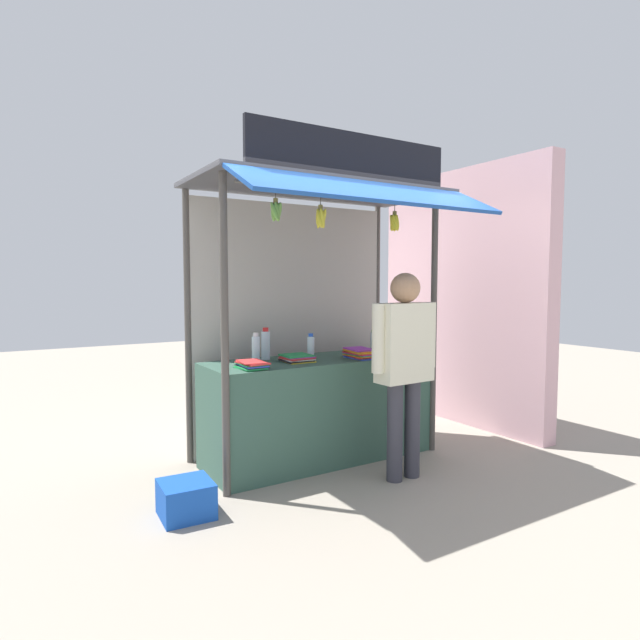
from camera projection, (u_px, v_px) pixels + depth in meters
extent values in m
plane|color=#9E9384|center=(320.00, 458.00, 4.84)|extent=(20.00, 20.00, 0.00)
cube|color=#385B4C|center=(320.00, 409.00, 4.81)|extent=(2.09, 0.71, 0.92)
cylinder|color=#4C4742|center=(225.00, 337.00, 3.90)|extent=(0.06, 0.06, 2.42)
cylinder|color=#4C4742|center=(434.00, 325.00, 5.00)|extent=(0.06, 0.06, 2.42)
cylinder|color=#4C4742|center=(188.00, 328.00, 4.65)|extent=(0.06, 0.06, 2.42)
cylinder|color=#4C4742|center=(377.00, 319.00, 5.74)|extent=(0.06, 0.06, 2.42)
cube|color=#B7B2A8|center=(292.00, 326.00, 5.20)|extent=(2.05, 0.04, 2.37)
cube|color=#3F3F44|center=(321.00, 189.00, 4.65)|extent=(2.29, 1.08, 0.04)
cube|color=#194799|center=(376.00, 191.00, 3.99)|extent=(2.25, 0.51, 0.26)
cube|color=black|center=(353.00, 155.00, 4.22)|extent=(1.88, 0.04, 0.35)
cylinder|color=#59544C|center=(349.00, 193.00, 4.28)|extent=(1.99, 0.02, 0.02)
cylinder|color=silver|center=(256.00, 349.00, 4.56)|extent=(0.07, 0.07, 0.22)
cylinder|color=white|center=(256.00, 335.00, 4.55)|extent=(0.05, 0.05, 0.03)
cylinder|color=silver|center=(373.00, 342.00, 5.19)|extent=(0.06, 0.06, 0.20)
cylinder|color=#198C33|center=(374.00, 331.00, 5.18)|extent=(0.04, 0.04, 0.03)
cylinder|color=silver|center=(311.00, 348.00, 4.74)|extent=(0.06, 0.06, 0.20)
cylinder|color=blue|center=(311.00, 335.00, 4.73)|extent=(0.04, 0.04, 0.03)
cylinder|color=silver|center=(266.00, 345.00, 4.71)|extent=(0.08, 0.08, 0.25)
cylinder|color=red|center=(266.00, 329.00, 4.70)|extent=(0.05, 0.05, 0.03)
cube|color=blue|center=(361.00, 358.00, 4.79)|extent=(0.21, 0.29, 0.01)
cube|color=red|center=(361.00, 356.00, 4.80)|extent=(0.22, 0.30, 0.01)
cube|color=orange|center=(360.00, 355.00, 4.79)|extent=(0.20, 0.29, 0.01)
cube|color=green|center=(361.00, 354.00, 4.80)|extent=(0.21, 0.30, 0.01)
cube|color=purple|center=(361.00, 354.00, 4.80)|extent=(0.22, 0.31, 0.01)
cube|color=red|center=(360.00, 353.00, 4.79)|extent=(0.20, 0.29, 0.01)
cube|color=yellow|center=(361.00, 351.00, 4.79)|extent=(0.22, 0.30, 0.01)
cube|color=orange|center=(360.00, 351.00, 4.78)|extent=(0.20, 0.29, 0.01)
cube|color=purple|center=(360.00, 349.00, 4.79)|extent=(0.23, 0.31, 0.01)
cube|color=green|center=(251.00, 368.00, 4.22)|extent=(0.20, 0.28, 0.01)
cube|color=green|center=(251.00, 367.00, 4.21)|extent=(0.19, 0.27, 0.01)
cube|color=black|center=(252.00, 366.00, 4.23)|extent=(0.20, 0.27, 0.01)
cube|color=blue|center=(252.00, 365.00, 4.22)|extent=(0.19, 0.27, 0.01)
cube|color=green|center=(251.00, 364.00, 4.22)|extent=(0.19, 0.27, 0.01)
cube|color=red|center=(253.00, 363.00, 4.21)|extent=(0.21, 0.28, 0.01)
cube|color=red|center=(251.00, 362.00, 4.21)|extent=(0.21, 0.28, 0.01)
cube|color=blue|center=(397.00, 355.00, 4.99)|extent=(0.18, 0.26, 0.01)
cube|color=purple|center=(396.00, 354.00, 4.97)|extent=(0.17, 0.25, 0.01)
cube|color=black|center=(397.00, 352.00, 4.97)|extent=(0.17, 0.25, 0.01)
cube|color=orange|center=(398.00, 351.00, 4.97)|extent=(0.18, 0.25, 0.01)
cube|color=orange|center=(396.00, 350.00, 4.98)|extent=(0.17, 0.25, 0.01)
cube|color=red|center=(397.00, 349.00, 4.96)|extent=(0.16, 0.25, 0.01)
cube|color=yellow|center=(396.00, 347.00, 4.97)|extent=(0.17, 0.25, 0.01)
cube|color=yellow|center=(298.00, 361.00, 4.59)|extent=(0.25, 0.24, 0.01)
cube|color=black|center=(296.00, 360.00, 4.58)|extent=(0.24, 0.24, 0.01)
cube|color=white|center=(298.00, 359.00, 4.60)|extent=(0.25, 0.25, 0.01)
cube|color=red|center=(297.00, 358.00, 4.59)|extent=(0.26, 0.26, 0.01)
cube|color=red|center=(298.00, 357.00, 4.59)|extent=(0.25, 0.24, 0.01)
cube|color=purple|center=(298.00, 356.00, 4.59)|extent=(0.26, 0.26, 0.01)
cube|color=green|center=(296.00, 355.00, 4.59)|extent=(0.25, 0.24, 0.01)
cylinder|color=#332D23|center=(395.00, 205.00, 4.54)|extent=(0.01, 0.01, 0.10)
cylinder|color=olive|center=(395.00, 214.00, 4.54)|extent=(0.04, 0.04, 0.04)
ellipsoid|color=gold|center=(396.00, 223.00, 4.56)|extent=(0.04, 0.07, 0.15)
ellipsoid|color=gold|center=(394.00, 223.00, 4.57)|extent=(0.08, 0.07, 0.15)
ellipsoid|color=gold|center=(393.00, 223.00, 4.56)|extent=(0.07, 0.05, 0.15)
ellipsoid|color=gold|center=(392.00, 223.00, 4.55)|extent=(0.06, 0.07, 0.15)
ellipsoid|color=gold|center=(393.00, 222.00, 4.53)|extent=(0.06, 0.08, 0.15)
ellipsoid|color=gold|center=(395.00, 223.00, 4.53)|extent=(0.08, 0.05, 0.15)
ellipsoid|color=gold|center=(397.00, 223.00, 4.54)|extent=(0.07, 0.06, 0.15)
cylinder|color=#332D23|center=(320.00, 198.00, 4.14)|extent=(0.01, 0.01, 0.10)
cylinder|color=olive|center=(320.00, 207.00, 4.15)|extent=(0.04, 0.04, 0.04)
ellipsoid|color=yellow|center=(323.00, 218.00, 4.17)|extent=(0.04, 0.09, 0.16)
ellipsoid|color=yellow|center=(320.00, 219.00, 4.17)|extent=(0.07, 0.05, 0.16)
ellipsoid|color=yellow|center=(318.00, 218.00, 4.15)|extent=(0.05, 0.07, 0.16)
ellipsoid|color=yellow|center=(319.00, 218.00, 4.14)|extent=(0.05, 0.07, 0.16)
ellipsoid|color=yellow|center=(322.00, 218.00, 4.14)|extent=(0.07, 0.05, 0.16)
cylinder|color=#332D23|center=(276.00, 193.00, 3.94)|extent=(0.01, 0.01, 0.08)
cylinder|color=olive|center=(276.00, 201.00, 3.94)|extent=(0.04, 0.04, 0.04)
ellipsoid|color=#6AA140|center=(279.00, 212.00, 3.96)|extent=(0.04, 0.09, 0.15)
ellipsoid|color=#6AA140|center=(276.00, 212.00, 3.96)|extent=(0.07, 0.06, 0.15)
ellipsoid|color=#6AA140|center=(274.00, 212.00, 3.95)|extent=(0.05, 0.07, 0.15)
ellipsoid|color=#6AA140|center=(274.00, 211.00, 3.92)|extent=(0.08, 0.08, 0.15)
ellipsoid|color=#6AA140|center=(277.00, 212.00, 3.94)|extent=(0.07, 0.05, 0.15)
cylinder|color=#383842|center=(395.00, 432.00, 4.27)|extent=(0.13, 0.13, 0.81)
cylinder|color=#383842|center=(412.00, 429.00, 4.36)|extent=(0.13, 0.13, 0.81)
cube|color=#EAE5C6|center=(405.00, 342.00, 4.26)|extent=(0.49, 0.22, 0.64)
cylinder|color=#EAE5C6|center=(378.00, 338.00, 4.12)|extent=(0.10, 0.10, 0.54)
cylinder|color=#EAE5C6|center=(429.00, 335.00, 4.40)|extent=(0.10, 0.10, 0.54)
sphere|color=tan|center=(405.00, 288.00, 4.23)|extent=(0.24, 0.24, 0.24)
cube|color=#194CB2|center=(186.00, 499.00, 3.64)|extent=(0.36, 0.36, 0.24)
cube|color=beige|center=(461.00, 297.00, 6.08)|extent=(0.20, 2.40, 2.88)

